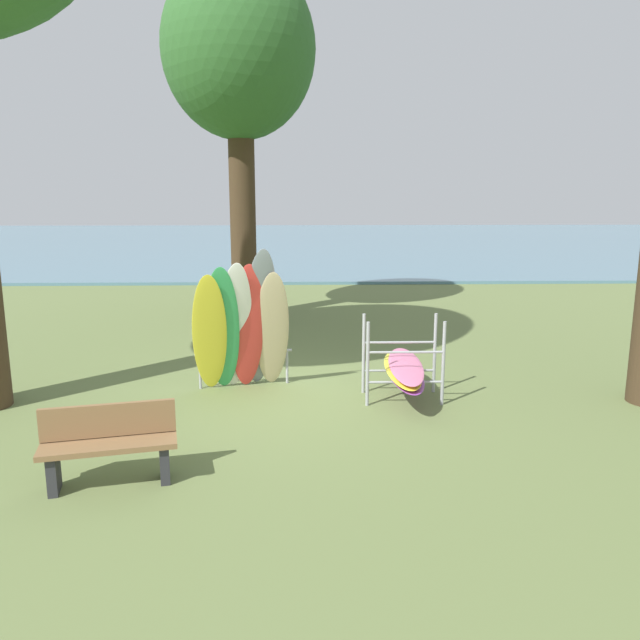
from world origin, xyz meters
name	(u,v)px	position (x,y,z in m)	size (l,w,h in m)	color
ground_plane	(280,396)	(0.00, 0.00, 0.00)	(80.00, 80.00, 0.00)	olive
lake_water	(297,241)	(0.00, 29.63, 0.05)	(80.00, 36.00, 0.10)	slate
tree_mid_behind	(239,55)	(-1.08, 6.23, 6.15)	(3.55, 3.55, 8.33)	#42301E
leaning_board_pile	(242,328)	(-0.58, 0.25, 1.02)	(1.55, 1.10, 2.27)	yellow
board_storage_rack	(404,368)	(1.87, -0.15, 0.47)	(1.15, 2.13, 1.25)	#9EA0A5
park_bench	(109,443)	(-1.71, -2.86, 0.45)	(1.46, 0.71, 0.85)	#2D2D33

